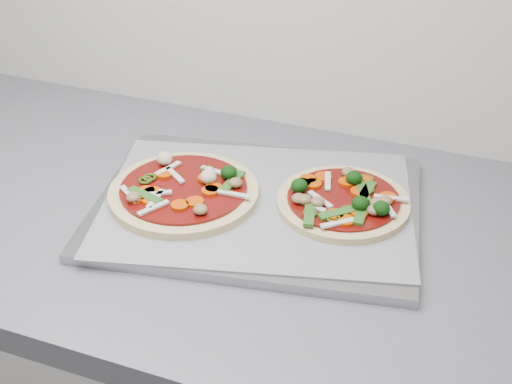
% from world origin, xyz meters
% --- Properties ---
extents(baking_tray, '(0.50, 0.41, 0.01)m').
position_xyz_m(baking_tray, '(-0.46, 1.33, 0.91)').
color(baking_tray, '#959599').
rests_on(baking_tray, countertop).
extents(parchment, '(0.50, 0.41, 0.00)m').
position_xyz_m(parchment, '(-0.46, 1.33, 0.92)').
color(parchment, gray).
rests_on(parchment, baking_tray).
extents(pizza_left, '(0.26, 0.26, 0.04)m').
position_xyz_m(pizza_left, '(-0.56, 1.30, 0.93)').
color(pizza_left, '#EBCA87').
rests_on(pizza_left, parchment).
extents(pizza_right, '(0.23, 0.23, 0.03)m').
position_xyz_m(pizza_right, '(-0.34, 1.36, 0.93)').
color(pizza_right, '#EBCA87').
rests_on(pizza_right, parchment).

